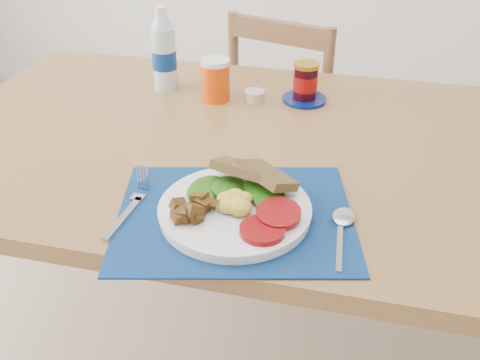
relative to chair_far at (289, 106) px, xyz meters
The scene contains 10 objects.
table 0.67m from the chair_far, 93.78° to the right, with size 1.40×0.90×0.75m.
chair_far is the anchor object (origin of this frame).
placemat 0.97m from the chair_far, 87.51° to the right, with size 0.43×0.33×0.00m, color black.
breakfast_plate 0.98m from the chair_far, 87.84° to the right, with size 0.27×0.27×0.07m.
fork 1.00m from the chair_far, 98.95° to the right, with size 0.03×0.19×0.00m.
spoon 0.99m from the chair_far, 76.04° to the right, with size 0.04×0.17×0.01m.
water_bottle 0.59m from the chair_far, 124.15° to the right, with size 0.07×0.07×0.22m.
juice_glass 0.54m from the chair_far, 106.16° to the right, with size 0.07×0.07×0.10m, color #D43E05.
ramekin 0.49m from the chair_far, 94.14° to the right, with size 0.05×0.05×0.03m, color #BDB28A.
jam_on_saucer 0.49m from the chair_far, 76.91° to the right, with size 0.11×0.11×0.10m.
Camera 1 is at (0.28, -0.85, 1.33)m, focal length 40.00 mm.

